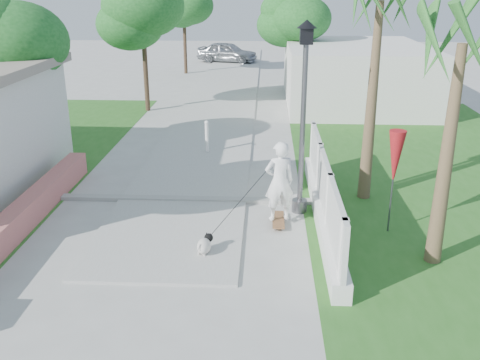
# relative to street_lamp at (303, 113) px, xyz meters

# --- Properties ---
(ground) EXTENTS (90.00, 90.00, 0.00)m
(ground) POSITION_rel_street_lamp_xyz_m (-2.90, -5.50, -2.43)
(ground) COLOR #B7B7B2
(ground) RESTS_ON ground
(path_strip) EXTENTS (3.20, 36.00, 0.06)m
(path_strip) POSITION_rel_street_lamp_xyz_m (-2.90, 14.50, -2.40)
(path_strip) COLOR #B7B7B2
(path_strip) RESTS_ON ground
(curb) EXTENTS (6.50, 0.25, 0.10)m
(curb) POSITION_rel_street_lamp_xyz_m (-2.90, 0.50, -2.38)
(curb) COLOR #999993
(curb) RESTS_ON ground
(grass_right) EXTENTS (8.00, 20.00, 0.01)m
(grass_right) POSITION_rel_street_lamp_xyz_m (4.10, 2.50, -2.42)
(grass_right) COLOR #2A651F
(grass_right) RESTS_ON ground
(pink_wall) EXTENTS (0.45, 8.20, 0.80)m
(pink_wall) POSITION_rel_street_lamp_xyz_m (-6.20, -1.95, -2.11)
(pink_wall) COLOR #C16A63
(pink_wall) RESTS_ON ground
(lattice_fence) EXTENTS (0.35, 7.00, 1.50)m
(lattice_fence) POSITION_rel_street_lamp_xyz_m (0.50, -0.50, -1.88)
(lattice_fence) COLOR white
(lattice_fence) RESTS_ON ground
(building_right) EXTENTS (6.00, 8.00, 2.60)m
(building_right) POSITION_rel_street_lamp_xyz_m (3.10, 12.50, -1.13)
(building_right) COLOR silver
(building_right) RESTS_ON ground
(street_lamp) EXTENTS (0.44, 0.44, 4.44)m
(street_lamp) POSITION_rel_street_lamp_xyz_m (0.00, 0.00, 0.00)
(street_lamp) COLOR #59595E
(street_lamp) RESTS_ON ground
(bollard) EXTENTS (0.14, 0.14, 1.09)m
(bollard) POSITION_rel_street_lamp_xyz_m (-2.70, 4.50, -1.84)
(bollard) COLOR white
(bollard) RESTS_ON ground
(patio_umbrella) EXTENTS (0.36, 0.36, 2.30)m
(patio_umbrella) POSITION_rel_street_lamp_xyz_m (1.90, -1.00, -0.74)
(patio_umbrella) COLOR #59595E
(patio_umbrella) RESTS_ON ground
(tree_path_left) EXTENTS (3.40, 3.40, 5.23)m
(tree_path_left) POSITION_rel_street_lamp_xyz_m (-5.88, 10.48, 1.39)
(tree_path_left) COLOR #4C3826
(tree_path_left) RESTS_ON ground
(tree_path_right) EXTENTS (3.00, 3.00, 4.79)m
(tree_path_right) POSITION_rel_street_lamp_xyz_m (0.32, 14.48, 1.07)
(tree_path_right) COLOR #4C3826
(tree_path_right) RESTS_ON ground
(tree_path_far) EXTENTS (3.20, 3.20, 5.17)m
(tree_path_far) POSITION_rel_street_lamp_xyz_m (-5.68, 20.48, 1.39)
(tree_path_far) COLOR #4C3826
(tree_path_far) RESTS_ON ground
(palm_far) EXTENTS (1.80, 1.80, 5.30)m
(palm_far) POSITION_rel_street_lamp_xyz_m (1.70, 1.00, 2.06)
(palm_far) COLOR brown
(palm_far) RESTS_ON ground
(palm_near) EXTENTS (1.80, 1.80, 4.70)m
(palm_near) POSITION_rel_street_lamp_xyz_m (2.50, -2.30, 1.53)
(palm_near) COLOR brown
(palm_near) RESTS_ON ground
(skateboarder) EXTENTS (1.90, 1.87, 1.95)m
(skateboarder) POSITION_rel_street_lamp_xyz_m (-1.20, -1.23, -1.58)
(skateboarder) COLOR brown
(skateboarder) RESTS_ON ground
(dog) EXTENTS (0.42, 0.58, 0.42)m
(dog) POSITION_rel_street_lamp_xyz_m (-2.03, -2.28, -2.20)
(dog) COLOR silver
(dog) RESTS_ON ground
(parked_car) EXTENTS (4.35, 2.69, 1.38)m
(parked_car) POSITION_rel_street_lamp_xyz_m (-3.52, 25.26, -1.74)
(parked_car) COLOR #AEB1B6
(parked_car) RESTS_ON ground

